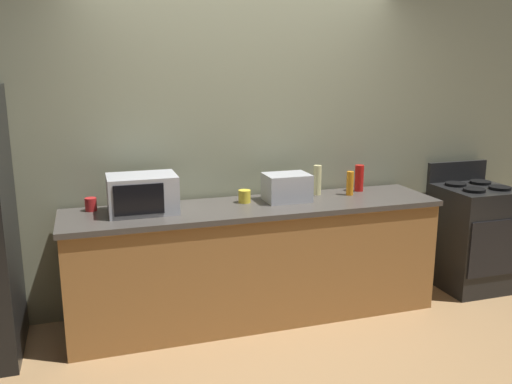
# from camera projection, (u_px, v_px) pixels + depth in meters

# --- Properties ---
(ground_plane) EXTENTS (8.00, 8.00, 0.00)m
(ground_plane) POSITION_uv_depth(u_px,v_px,m) (273.00, 339.00, 3.88)
(ground_plane) COLOR #A87F51
(back_wall) EXTENTS (6.40, 0.10, 2.70)m
(back_wall) POSITION_uv_depth(u_px,v_px,m) (241.00, 139.00, 4.32)
(back_wall) COLOR gray
(back_wall) RESTS_ON ground_plane
(counter_run) EXTENTS (2.84, 0.64, 0.90)m
(counter_run) POSITION_uv_depth(u_px,v_px,m) (256.00, 261.00, 4.15)
(counter_run) COLOR #9E6B38
(counter_run) RESTS_ON ground_plane
(stove_range) EXTENTS (0.60, 0.61, 1.08)m
(stove_range) POSITION_uv_depth(u_px,v_px,m) (473.00, 236.00, 4.74)
(stove_range) COLOR black
(stove_range) RESTS_ON ground_plane
(microwave) EXTENTS (0.48, 0.35, 0.27)m
(microwave) POSITION_uv_depth(u_px,v_px,m) (142.00, 194.00, 3.81)
(microwave) COLOR #B7BABF
(microwave) RESTS_ON counter_run
(toaster_oven) EXTENTS (0.34, 0.26, 0.21)m
(toaster_oven) POSITION_uv_depth(u_px,v_px,m) (287.00, 187.00, 4.16)
(toaster_oven) COLOR #B7BABF
(toaster_oven) RESTS_ON counter_run
(bottle_dish_soap) EXTENTS (0.06, 0.06, 0.19)m
(bottle_dish_soap) POSITION_uv_depth(u_px,v_px,m) (350.00, 183.00, 4.34)
(bottle_dish_soap) COLOR orange
(bottle_dish_soap) RESTS_ON counter_run
(bottle_hot_sauce) EXTENTS (0.07, 0.07, 0.22)m
(bottle_hot_sauce) POSITION_uv_depth(u_px,v_px,m) (359.00, 178.00, 4.48)
(bottle_hot_sauce) COLOR red
(bottle_hot_sauce) RESTS_ON counter_run
(bottle_vinegar) EXTENTS (0.07, 0.07, 0.24)m
(bottle_vinegar) POSITION_uv_depth(u_px,v_px,m) (317.00, 180.00, 4.35)
(bottle_vinegar) COLOR beige
(bottle_vinegar) RESTS_ON counter_run
(mug_red) EXTENTS (0.08, 0.08, 0.09)m
(mug_red) POSITION_uv_depth(u_px,v_px,m) (91.00, 204.00, 3.87)
(mug_red) COLOR red
(mug_red) RESTS_ON counter_run
(mug_yellow) EXTENTS (0.09, 0.09, 0.10)m
(mug_yellow) POSITION_uv_depth(u_px,v_px,m) (244.00, 196.00, 4.11)
(mug_yellow) COLOR yellow
(mug_yellow) RESTS_ON counter_run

